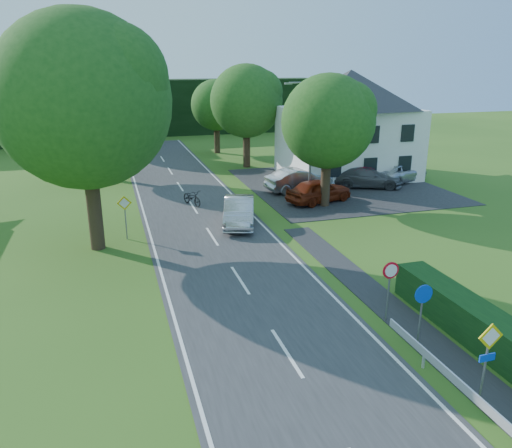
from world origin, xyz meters
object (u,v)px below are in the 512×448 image
object	(u,v)px
moving_car	(239,211)
parked_car_silver_b	(399,172)
parked_car_grey	(366,177)
motorcycle	(192,197)
parked_car_red	(319,191)
streetlight	(309,135)
parasol	(364,177)
parked_car_silver_a	(299,180)

from	to	relation	value
moving_car	parked_car_silver_b	size ratio (longest dim) A/B	0.88
moving_car	parked_car_grey	distance (m)	13.21
motorcycle	parked_car_red	size ratio (longest dim) A/B	0.42
streetlight	motorcycle	world-z (taller)	streetlight
streetlight	parked_car_red	bearing A→B (deg)	-71.30
motorcycle	parasol	size ratio (longest dim) A/B	1.07
parasol	streetlight	bearing A→B (deg)	-163.67
motorcycle	parked_car_grey	distance (m)	13.69
motorcycle	moving_car	bearing A→B (deg)	-91.08
streetlight	parked_car_red	size ratio (longest dim) A/B	1.69
parked_car_silver_b	parasol	world-z (taller)	parasol
parked_car_silver_a	parked_car_grey	xyz separation A→B (m)	(5.36, -0.35, -0.06)
parked_car_silver_a	parked_car_silver_b	world-z (taller)	parked_car_silver_a
parked_car_red	parasol	size ratio (longest dim) A/B	2.52
streetlight	parked_car_silver_a	size ratio (longest dim) A/B	1.58
parked_car_silver_b	parked_car_red	bearing A→B (deg)	89.72
motorcycle	parked_car_silver_b	xyz separation A→B (m)	(17.07, 2.23, 0.24)
streetlight	moving_car	size ratio (longest dim) A/B	1.65
streetlight	parked_car_silver_a	xyz separation A→B (m)	(0.24, 2.19, -3.59)
parked_car_red	parked_car_grey	size ratio (longest dim) A/B	0.89
streetlight	parked_car_silver_b	xyz separation A→B (m)	(9.03, 2.81, -3.66)
parked_car_grey	parked_car_red	bearing A→B (deg)	143.37
motorcycle	parked_car_silver_a	distance (m)	8.44
moving_car	parasol	xyz separation A→B (m)	(11.29, 5.87, 0.05)
parked_car_silver_b	parasol	bearing A→B (deg)	83.81
moving_car	motorcycle	world-z (taller)	moving_car
moving_car	parasol	distance (m)	12.72
parked_car_red	motorcycle	bearing A→B (deg)	60.77
parked_car_red	parked_car_silver_a	size ratio (longest dim) A/B	0.94
parked_car_red	parasol	xyz separation A→B (m)	(4.82, 2.66, 0.04)
streetlight	parked_car_grey	bearing A→B (deg)	18.24
motorcycle	parked_car_red	world-z (taller)	parked_car_red
moving_car	parasol	size ratio (longest dim) A/B	2.57
parked_car_red	parked_car_silver_a	xyz separation A→B (m)	(-0.15, 3.32, 0.02)
parked_car_red	parked_car_grey	bearing A→B (deg)	-78.02
parked_car_red	parked_car_silver_b	size ratio (longest dim) A/B	0.86
moving_car	parked_car_red	size ratio (longest dim) A/B	1.02
streetlight	parked_car_red	distance (m)	3.81
streetlight	parked_car_grey	xyz separation A→B (m)	(5.59, 1.84, -3.65)
parked_car_grey	parked_car_silver_a	bearing A→B (deg)	109.97
moving_car	parked_car_silver_b	distance (m)	16.72
motorcycle	parasol	distance (m)	13.29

